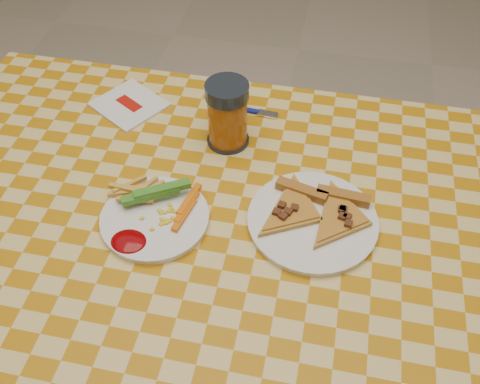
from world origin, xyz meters
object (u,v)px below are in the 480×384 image
plate_left (155,219)px  drink_glass (227,115)px  plate_right (312,222)px  table (210,243)px

plate_left → drink_glass: drink_glass is taller
plate_left → plate_right: size_ratio=0.84×
drink_glass → plate_right: bearing=-43.3°
plate_right → drink_glass: size_ratio=1.62×
table → drink_glass: 0.27m
table → drink_glass: bearing=92.7°
plate_left → plate_right: same height
drink_glass → plate_left: bearing=-109.1°
plate_left → drink_glass: 0.27m
table → plate_left: size_ratio=6.41×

